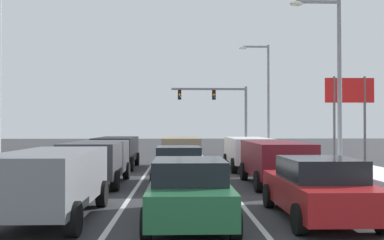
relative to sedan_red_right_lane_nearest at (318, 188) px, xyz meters
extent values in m
plane|color=#333335|center=(-3.27, 9.23, -0.76)|extent=(120.00, 120.00, 0.00)
cube|color=silver|center=(-1.57, 13.15, -0.76)|extent=(0.14, 43.04, 0.01)
cube|color=silver|center=(-4.97, 13.15, -0.76)|extent=(0.14, 43.04, 0.01)
cube|color=white|center=(3.73, 13.15, -0.45)|extent=(2.14, 43.04, 0.63)
cube|color=white|center=(-10.27, 13.15, -0.45)|extent=(1.94, 43.04, 0.64)
cube|color=maroon|center=(0.00, 0.04, -0.13)|extent=(1.82, 4.50, 0.70)
cube|color=black|center=(0.00, -0.11, 0.47)|extent=(1.64, 2.20, 0.55)
cube|color=red|center=(-0.69, -2.16, -0.01)|extent=(0.24, 0.08, 0.14)
cylinder|color=black|center=(-0.89, 1.59, -0.43)|extent=(0.22, 0.66, 0.66)
cylinder|color=black|center=(0.89, 1.59, -0.43)|extent=(0.22, 0.66, 0.66)
cylinder|color=black|center=(-0.89, -1.51, -0.43)|extent=(0.22, 0.66, 0.66)
cylinder|color=black|center=(0.89, -1.51, -0.43)|extent=(0.22, 0.66, 0.66)
cube|color=maroon|center=(0.31, 6.14, 0.28)|extent=(1.95, 4.90, 1.25)
cube|color=black|center=(0.31, 3.73, 0.56)|extent=(1.56, 0.06, 0.55)
cube|color=red|center=(-0.47, 3.74, 0.18)|extent=(0.20, 0.08, 0.28)
cube|color=red|center=(1.09, 3.74, 0.18)|extent=(0.20, 0.08, 0.28)
cylinder|color=black|center=(-0.65, 7.84, -0.39)|extent=(0.25, 0.74, 0.74)
cylinder|color=black|center=(1.26, 7.84, -0.39)|extent=(0.25, 0.74, 0.74)
cylinder|color=black|center=(-0.65, 4.44, -0.39)|extent=(0.25, 0.74, 0.74)
cylinder|color=black|center=(1.26, 4.44, -0.39)|extent=(0.25, 0.74, 0.74)
cube|color=silver|center=(0.23, 12.21, 0.28)|extent=(1.95, 4.90, 1.25)
cube|color=black|center=(0.23, 9.80, 0.56)|extent=(1.56, 0.06, 0.55)
cube|color=red|center=(-0.55, 9.81, 0.18)|extent=(0.20, 0.08, 0.28)
cube|color=red|center=(1.01, 9.81, 0.18)|extent=(0.20, 0.08, 0.28)
cylinder|color=black|center=(-0.72, 13.91, -0.39)|extent=(0.25, 0.74, 0.74)
cylinder|color=black|center=(1.19, 13.91, -0.39)|extent=(0.25, 0.74, 0.74)
cylinder|color=black|center=(-0.72, 10.51, -0.39)|extent=(0.25, 0.74, 0.74)
cylinder|color=black|center=(1.19, 10.51, -0.39)|extent=(0.25, 0.74, 0.74)
cube|color=#1E5633|center=(-3.17, -0.31, -0.13)|extent=(1.82, 4.50, 0.70)
cube|color=black|center=(-3.17, -0.46, 0.47)|extent=(1.64, 2.20, 0.55)
cube|color=red|center=(-3.86, -2.51, -0.01)|extent=(0.24, 0.08, 0.14)
cube|color=red|center=(-2.48, -2.51, -0.01)|extent=(0.24, 0.08, 0.14)
cylinder|color=black|center=(-4.06, 1.24, -0.43)|extent=(0.22, 0.66, 0.66)
cylinder|color=black|center=(-2.28, 1.24, -0.43)|extent=(0.22, 0.66, 0.66)
cylinder|color=black|center=(-4.06, -1.86, -0.43)|extent=(0.22, 0.66, 0.66)
cylinder|color=black|center=(-2.28, -1.86, -0.43)|extent=(0.22, 0.66, 0.66)
cube|color=#B7BABF|center=(-3.40, 6.21, -0.13)|extent=(1.82, 4.50, 0.70)
cube|color=black|center=(-3.40, 6.06, 0.47)|extent=(1.64, 2.20, 0.55)
cube|color=red|center=(-4.09, 4.01, -0.01)|extent=(0.24, 0.08, 0.14)
cube|color=red|center=(-2.70, 4.01, -0.01)|extent=(0.24, 0.08, 0.14)
cylinder|color=black|center=(-4.29, 7.76, -0.43)|extent=(0.22, 0.66, 0.66)
cylinder|color=black|center=(-2.51, 7.76, -0.43)|extent=(0.22, 0.66, 0.66)
cylinder|color=black|center=(-4.29, 4.66, -0.43)|extent=(0.22, 0.66, 0.66)
cylinder|color=black|center=(-2.51, 4.66, -0.43)|extent=(0.22, 0.66, 0.66)
cube|color=#937F60|center=(-3.26, 13.17, 0.28)|extent=(1.95, 4.90, 1.25)
cube|color=black|center=(-3.26, 10.76, 0.56)|extent=(1.56, 0.06, 0.55)
cube|color=red|center=(-4.04, 10.77, 0.18)|extent=(0.20, 0.08, 0.28)
cube|color=red|center=(-2.48, 10.77, 0.18)|extent=(0.20, 0.08, 0.28)
cylinder|color=black|center=(-4.22, 14.87, -0.39)|extent=(0.25, 0.74, 0.74)
cylinder|color=black|center=(-2.31, 14.87, -0.39)|extent=(0.25, 0.74, 0.74)
cylinder|color=black|center=(-4.22, 11.47, -0.39)|extent=(0.25, 0.74, 0.74)
cylinder|color=black|center=(-2.31, 11.47, -0.39)|extent=(0.25, 0.74, 0.74)
cube|color=slate|center=(-6.53, 0.16, 0.28)|extent=(1.95, 4.90, 1.25)
cube|color=black|center=(-6.53, -2.25, 0.56)|extent=(1.56, 0.06, 0.55)
cube|color=red|center=(-5.75, -2.24, 0.18)|extent=(0.20, 0.08, 0.28)
cylinder|color=black|center=(-7.49, 1.86, -0.39)|extent=(0.25, 0.74, 0.74)
cylinder|color=black|center=(-5.58, 1.86, -0.39)|extent=(0.25, 0.74, 0.74)
cylinder|color=black|center=(-5.58, -1.54, -0.39)|extent=(0.25, 0.74, 0.74)
cube|color=#38383D|center=(-6.58, 6.55, 0.28)|extent=(1.95, 4.90, 1.25)
cube|color=black|center=(-6.58, 4.14, 0.56)|extent=(1.56, 0.06, 0.55)
cube|color=red|center=(-7.36, 4.15, 0.18)|extent=(0.20, 0.08, 0.28)
cube|color=red|center=(-5.80, 4.15, 0.18)|extent=(0.20, 0.08, 0.28)
cylinder|color=black|center=(-7.54, 8.25, -0.39)|extent=(0.25, 0.74, 0.74)
cylinder|color=black|center=(-5.63, 8.25, -0.39)|extent=(0.25, 0.74, 0.74)
cylinder|color=black|center=(-7.54, 4.85, -0.39)|extent=(0.25, 0.74, 0.74)
cylinder|color=black|center=(-5.63, 4.85, -0.39)|extent=(0.25, 0.74, 0.74)
cube|color=black|center=(-6.77, 13.31, 0.28)|extent=(1.95, 4.90, 1.25)
cube|color=black|center=(-6.77, 10.90, 0.56)|extent=(1.56, 0.06, 0.55)
cube|color=red|center=(-7.55, 10.91, 0.18)|extent=(0.20, 0.08, 0.28)
cube|color=red|center=(-5.99, 10.91, 0.18)|extent=(0.20, 0.08, 0.28)
cylinder|color=black|center=(-7.72, 15.01, -0.39)|extent=(0.25, 0.74, 0.74)
cylinder|color=black|center=(-5.81, 15.01, -0.39)|extent=(0.25, 0.74, 0.74)
cylinder|color=black|center=(-7.72, 11.61, -0.39)|extent=(0.25, 0.74, 0.74)
cylinder|color=black|center=(-5.81, 11.61, -0.39)|extent=(0.25, 0.74, 0.74)
cylinder|color=slate|center=(3.33, 32.71, 2.34)|extent=(0.28, 0.28, 6.20)
cube|color=slate|center=(-0.37, 32.71, 5.19)|extent=(7.40, 0.20, 0.20)
cube|color=black|center=(0.13, 32.71, 4.61)|extent=(0.34, 0.34, 0.95)
sphere|color=#4C0A0A|center=(0.13, 32.52, 4.90)|extent=(0.22, 0.22, 0.22)
sphere|color=#F2AD14|center=(0.13, 32.52, 4.61)|extent=(0.22, 0.22, 0.22)
sphere|color=#0C3819|center=(0.13, 32.52, 4.33)|extent=(0.22, 0.22, 0.22)
cube|color=black|center=(-3.27, 32.71, 4.61)|extent=(0.34, 0.34, 0.95)
sphere|color=#4C0A0A|center=(-3.27, 32.52, 4.90)|extent=(0.22, 0.22, 0.22)
sphere|color=#F2AD14|center=(-3.27, 32.52, 4.61)|extent=(0.22, 0.22, 0.22)
sphere|color=#0C3819|center=(-3.27, 32.52, 4.33)|extent=(0.22, 0.22, 0.22)
cylinder|color=gray|center=(4.71, 11.19, 3.59)|extent=(0.22, 0.22, 8.70)
cube|color=gray|center=(3.61, 11.19, 7.78)|extent=(2.20, 0.14, 0.14)
ellipsoid|color=#EAE5C6|center=(2.51, 11.19, 7.68)|extent=(0.70, 0.36, 0.24)
cylinder|color=gray|center=(4.36, 26.84, 3.87)|extent=(0.22, 0.22, 9.26)
cube|color=gray|center=(3.26, 26.84, 8.35)|extent=(2.20, 0.14, 0.14)
ellipsoid|color=#EAE5C6|center=(2.16, 26.84, 8.25)|extent=(0.70, 0.36, 0.24)
cylinder|color=#59595B|center=(6.68, 17.43, 1.99)|extent=(0.16, 0.16, 5.50)
cylinder|color=#59595B|center=(8.68, 17.43, 1.99)|extent=(0.16, 0.16, 5.50)
cube|color=red|center=(7.68, 17.43, 3.84)|extent=(3.20, 0.12, 1.60)
camera|label=1|loc=(-3.43, -10.67, 1.52)|focal=41.17mm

